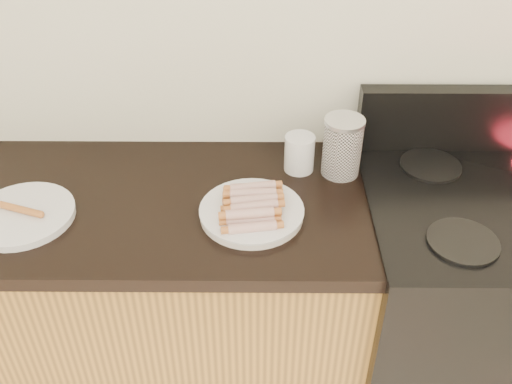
{
  "coord_description": "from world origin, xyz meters",
  "views": [
    {
      "loc": [
        0.1,
        0.43,
        1.87
      ],
      "look_at": [
        0.09,
        1.62,
        0.98
      ],
      "focal_mm": 40.0,
      "sensor_mm": 36.0,
      "label": 1
    }
  ],
  "objects_px": {
    "main_plate": "(252,213)",
    "side_plate": "(22,215)",
    "stove": "(470,313)",
    "mug": "(299,153)",
    "canister": "(342,147)"
  },
  "relations": [
    {
      "from": "stove",
      "to": "canister",
      "type": "height_order",
      "value": "canister"
    },
    {
      "from": "stove",
      "to": "main_plate",
      "type": "height_order",
      "value": "main_plate"
    },
    {
      "from": "side_plate",
      "to": "mug",
      "type": "distance_m",
      "value": 0.79
    },
    {
      "from": "main_plate",
      "to": "canister",
      "type": "xyz_separation_m",
      "value": [
        0.26,
        0.21,
        0.08
      ]
    },
    {
      "from": "side_plate",
      "to": "main_plate",
      "type": "bearing_deg",
      "value": 1.27
    },
    {
      "from": "stove",
      "to": "mug",
      "type": "height_order",
      "value": "mug"
    },
    {
      "from": "main_plate",
      "to": "mug",
      "type": "distance_m",
      "value": 0.27
    },
    {
      "from": "mug",
      "to": "side_plate",
      "type": "bearing_deg",
      "value": -162.4
    },
    {
      "from": "canister",
      "to": "mug",
      "type": "height_order",
      "value": "canister"
    },
    {
      "from": "side_plate",
      "to": "mug",
      "type": "xyz_separation_m",
      "value": [
        0.75,
        0.24,
        0.05
      ]
    },
    {
      "from": "stove",
      "to": "main_plate",
      "type": "distance_m",
      "value": 0.84
    },
    {
      "from": "stove",
      "to": "main_plate",
      "type": "xyz_separation_m",
      "value": [
        -0.7,
        -0.05,
        0.45
      ]
    },
    {
      "from": "stove",
      "to": "side_plate",
      "type": "relative_size",
      "value": 3.3
    },
    {
      "from": "stove",
      "to": "mug",
      "type": "xyz_separation_m",
      "value": [
        -0.56,
        0.17,
        0.5
      ]
    },
    {
      "from": "main_plate",
      "to": "side_plate",
      "type": "xyz_separation_m",
      "value": [
        -0.61,
        -0.01,
        0.0
      ]
    }
  ]
}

